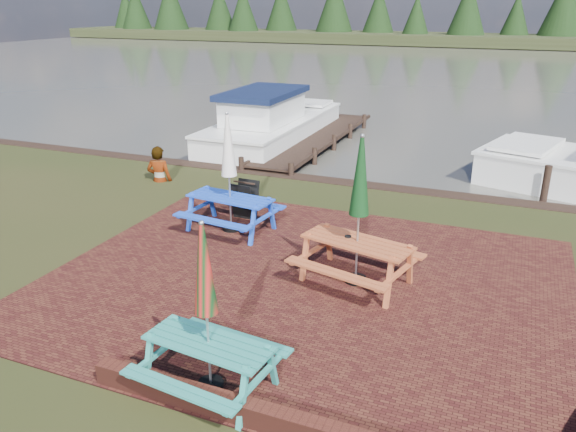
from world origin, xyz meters
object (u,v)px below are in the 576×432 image
Objects in this scene: boat_jetty at (272,126)px; jetty at (315,139)px; picnic_table_blue at (230,192)px; picnic_table_red at (358,234)px; chalkboard at (245,200)px; picnic_table_teal at (208,334)px; person at (157,147)px.

jetty is at bearing 6.96° from boat_jetty.
boat_jetty reaches higher than jetty.
picnic_table_red is at bearing -15.85° from picnic_table_blue.
jetty is (-4.33, 9.92, -0.82)m from picnic_table_red.
picnic_table_blue reaches higher than jetty.
jetty is at bearing 100.67° from chalkboard.
picnic_table_blue is 8.84m from boat_jetty.
picnic_table_teal is 14.19m from boat_jetty.
jetty is 6.64m from person.
jetty is at bearing -122.09° from person.
boat_jetty is (-5.01, 13.27, -0.33)m from picnic_table_teal.
picnic_table_blue reaches higher than chalkboard.
chalkboard is at bearing 160.76° from picnic_table_red.
jetty is (-3.41, 13.48, -0.69)m from picnic_table_teal.
person is at bearing -98.42° from boat_jetty.
picnic_table_teal is at bearing -64.95° from chalkboard.
chalkboard is 0.10× the size of jetty.
picnic_table_red is 11.39m from boat_jetty.
picnic_table_blue is at bearing -83.42° from chalkboard.
person is (-6.76, 3.81, 0.05)m from picnic_table_red.
boat_jetty is (-1.60, -0.21, 0.36)m from jetty.
picnic_table_red is 0.29× the size of jetty.
picnic_table_red is 0.34× the size of boat_jetty.
chalkboard is at bearing 100.46° from picnic_table_blue.
picnic_table_teal is 3.67m from picnic_table_red.
picnic_table_blue is at bearing 171.29° from picnic_table_red.
boat_jetty is (-5.94, 9.71, -0.46)m from picnic_table_red.
boat_jetty is at bearing 112.23° from chalkboard.
jetty is (-1.09, 7.81, -0.34)m from chalkboard.
chalkboard is 0.11× the size of boat_jetty.
picnic_table_teal is at bearing -69.76° from boat_jetty.
picnic_table_red reaches higher than picnic_table_blue.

